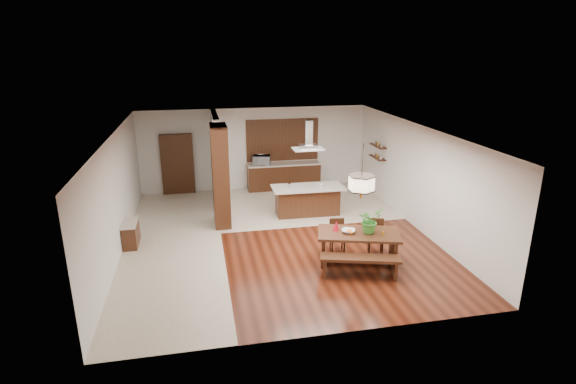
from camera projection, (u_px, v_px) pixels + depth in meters
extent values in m
plane|color=#38140A|center=(277.00, 236.00, 12.23)|extent=(9.00, 9.00, 0.00)
cube|color=white|center=(276.00, 131.00, 11.34)|extent=(8.00, 9.00, 0.04)
cube|color=silver|center=(255.00, 149.00, 15.98)|extent=(8.00, 0.04, 2.90)
cube|color=silver|center=(324.00, 262.00, 7.59)|extent=(8.00, 0.04, 2.90)
cube|color=silver|center=(117.00, 195.00, 11.03)|extent=(0.04, 9.00, 2.90)
cube|color=silver|center=(417.00, 177.00, 12.55)|extent=(0.04, 9.00, 2.90)
cube|color=beige|center=(174.00, 245.00, 11.71)|extent=(2.50, 9.00, 0.01)
cube|color=beige|center=(301.00, 203.00, 14.80)|extent=(5.50, 4.00, 0.01)
cube|color=#421C10|center=(276.00, 131.00, 11.34)|extent=(8.00, 9.00, 0.02)
cube|color=black|center=(220.00, 176.00, 12.64)|extent=(0.45, 1.00, 2.90)
cube|color=silver|center=(217.00, 159.00, 14.59)|extent=(0.18, 2.40, 2.90)
cube|color=black|center=(131.00, 234.00, 11.60)|extent=(0.37, 0.88, 0.63)
cube|color=black|center=(178.00, 164.00, 15.50)|extent=(1.10, 0.20, 2.10)
cube|color=black|center=(284.00, 177.00, 16.20)|extent=(2.60, 0.60, 0.90)
cube|color=beige|center=(284.00, 164.00, 16.05)|extent=(2.60, 0.62, 0.05)
cube|color=olive|center=(282.00, 140.00, 16.04)|extent=(2.60, 0.08, 1.50)
cube|color=black|center=(377.00, 158.00, 14.96)|extent=(0.26, 0.90, 0.04)
cube|color=black|center=(378.00, 146.00, 14.84)|extent=(0.26, 0.90, 0.04)
cube|color=black|center=(359.00, 234.00, 10.49)|extent=(2.08, 1.44, 0.06)
cube|color=black|center=(323.00, 248.00, 10.68)|extent=(0.29, 0.75, 0.73)
cube|color=black|center=(393.00, 250.00, 10.55)|extent=(0.29, 0.75, 0.73)
imported|color=#357D29|center=(370.00, 220.00, 10.40)|extent=(0.69, 0.65, 0.60)
imported|color=beige|center=(348.00, 231.00, 10.47)|extent=(0.41, 0.41, 0.08)
cone|color=#AD0C1F|center=(336.00, 226.00, 10.57)|extent=(0.19, 0.19, 0.24)
cylinder|color=gold|center=(383.00, 233.00, 10.32)|extent=(0.09, 0.09, 0.10)
cube|color=black|center=(307.00, 201.00, 13.72)|extent=(1.90, 0.75, 0.85)
cube|color=beige|center=(308.00, 188.00, 13.54)|extent=(2.19, 0.99, 0.05)
imported|color=white|center=(321.00, 185.00, 13.56)|extent=(0.14, 0.14, 0.10)
imported|color=#B2B4BA|center=(262.00, 160.00, 15.80)|extent=(0.68, 0.53, 0.33)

